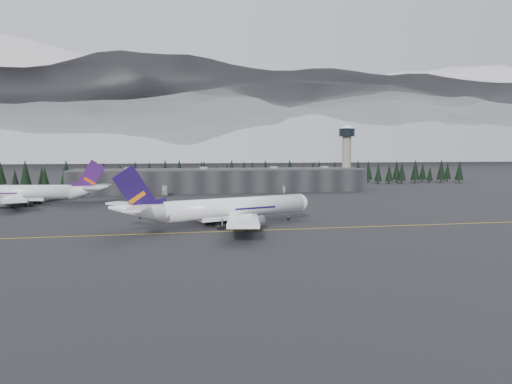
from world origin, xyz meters
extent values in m
plane|color=black|center=(0.00, 0.00, 0.00)|extent=(1400.00, 1400.00, 0.00)
cube|color=gold|center=(0.00, -2.00, 0.01)|extent=(400.00, 0.40, 0.02)
cube|color=black|center=(0.00, 125.00, 6.00)|extent=(160.00, 30.00, 12.00)
cube|color=#333335|center=(0.00, 125.00, 12.30)|extent=(160.00, 30.00, 0.60)
cylinder|color=gray|center=(75.00, 128.00, 16.00)|extent=(5.20, 5.20, 32.00)
cylinder|color=black|center=(75.00, 128.00, 33.25)|extent=(9.20, 9.20, 4.50)
cone|color=silver|center=(75.00, 128.00, 36.70)|extent=(10.00, 10.00, 2.00)
cube|color=black|center=(0.00, 162.00, 7.50)|extent=(360.00, 20.00, 15.00)
cylinder|color=white|center=(-8.26, 8.11, 5.52)|extent=(45.60, 20.75, 6.02)
sphere|color=white|center=(13.55, 15.64, 5.52)|extent=(6.02, 6.02, 6.02)
cone|color=white|center=(-36.72, -1.71, 6.42)|extent=(17.90, 11.19, 8.72)
cube|color=white|center=(-19.03, 20.85, 3.91)|extent=(26.04, 25.03, 2.57)
cylinder|color=gray|center=(-11.54, 17.59, 2.21)|extent=(7.41, 5.73, 3.81)
cube|color=white|center=(-8.88, -8.56, 3.91)|extent=(12.31, 29.02, 2.57)
cylinder|color=gray|center=(-4.99, -1.38, 2.21)|extent=(7.41, 5.73, 3.81)
cube|color=#1B0E42|center=(-37.19, -1.87, 11.54)|extent=(12.18, 4.62, 14.94)
cube|color=orange|center=(-37.00, -1.81, 10.03)|extent=(4.81, 2.13, 3.68)
cube|color=white|center=(-40.58, 3.33, 7.83)|extent=(11.29, 10.65, 0.50)
cube|color=white|center=(-36.65, -8.06, 7.83)|extent=(6.53, 11.69, 0.50)
cylinder|color=black|center=(9.76, 14.33, 1.51)|extent=(0.50, 0.50, 3.01)
cylinder|color=black|center=(-16.38, 10.09, 1.51)|extent=(0.50, 0.50, 3.01)
cylinder|color=black|center=(-13.43, 1.55, 1.51)|extent=(0.50, 0.50, 3.01)
cylinder|color=silver|center=(-91.33, 74.97, 5.53)|extent=(46.61, 12.24, 6.03)
cone|color=silver|center=(-61.47, 70.89, 6.43)|extent=(17.54, 8.26, 8.73)
cube|color=silver|center=(-87.47, 58.73, 3.92)|extent=(17.27, 29.20, 2.58)
cylinder|color=gray|center=(-92.69, 65.02, 2.21)|extent=(6.99, 4.67, 3.82)
cube|color=silver|center=(-83.25, 89.59, 3.92)|extent=(22.99, 27.54, 2.58)
cylinder|color=gray|center=(-89.97, 84.93, 2.21)|extent=(6.99, 4.67, 3.82)
cube|color=#31104D|center=(-60.97, 70.82, 11.56)|extent=(12.68, 2.22, 14.96)
cube|color=#C43C0B|center=(-61.17, 70.85, 10.05)|extent=(4.93, 1.22, 3.68)
cube|color=silver|center=(-60.29, 64.64, 7.84)|extent=(8.36, 11.94, 0.50)
cube|color=silver|center=(-58.66, 76.59, 7.84)|extent=(10.35, 11.51, 0.50)
cylinder|color=black|center=(-84.98, 69.54, 1.51)|extent=(0.50, 0.50, 3.01)
cylinder|color=black|center=(-83.75, 78.50, 1.51)|extent=(0.50, 0.50, 3.01)
imported|color=silver|center=(-30.94, 102.57, 0.78)|extent=(2.72, 5.66, 1.56)
imported|color=white|center=(31.78, 107.14, 0.69)|extent=(4.39, 2.81, 1.39)
camera|label=1|loc=(-27.92, -128.59, 22.80)|focal=32.00mm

